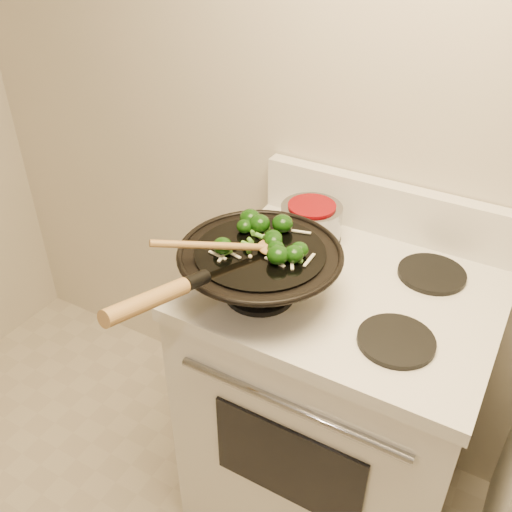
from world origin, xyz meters
The scene contains 5 objects.
stove centered at (-0.11, 1.17, 0.47)m, with size 0.78×0.67×1.08m.
wok centered at (-0.29, 1.01, 1.00)m, with size 0.41×0.68×0.24m.
stirfry centered at (-0.29, 1.06, 1.08)m, with size 0.24×0.23×0.05m.
wooden_spoon centered at (-0.33, 0.97, 1.09)m, with size 0.24×0.25×0.08m.
saucepan centered at (-0.29, 1.32, 0.99)m, with size 0.18×0.28×0.10m.
Camera 1 is at (0.27, 0.02, 1.83)m, focal length 40.00 mm.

